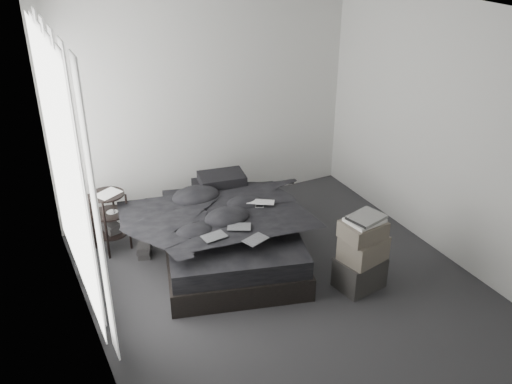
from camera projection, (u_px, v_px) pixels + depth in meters
name	position (u px, v px, depth m)	size (l,w,h in m)	color
floor	(293.00, 296.00, 5.47)	(3.60, 4.20, 0.01)	#2B2A2C
ceiling	(303.00, 17.00, 4.28)	(3.60, 4.20, 0.01)	white
wall_back	(206.00, 103.00, 6.54)	(3.60, 0.01, 2.60)	silver
wall_front	(485.00, 316.00, 3.20)	(3.60, 0.01, 2.60)	silver
wall_left	(84.00, 220.00, 4.16)	(0.01, 4.20, 2.60)	silver
wall_right	(457.00, 138.00, 5.58)	(0.01, 4.20, 2.60)	silver
window_left	(64.00, 167.00, 4.86)	(0.02, 2.00, 2.30)	white
curtain_left	(71.00, 173.00, 4.91)	(0.06, 2.12, 2.48)	white
bed	(230.00, 248.00, 5.99)	(1.35, 1.78, 0.24)	black
mattress	(230.00, 230.00, 5.89)	(1.29, 1.72, 0.19)	black
duvet	(230.00, 216.00, 5.76)	(1.31, 1.52, 0.21)	black
pillow_lower	(217.00, 188.00, 6.41)	(0.53, 0.36, 0.12)	black
pillow_upper	(222.00, 179.00, 6.36)	(0.50, 0.34, 0.11)	black
laptop	(260.00, 199.00, 5.84)	(0.28, 0.18, 0.02)	silver
comic_a	(214.00, 230.00, 5.30)	(0.22, 0.15, 0.01)	black
comic_b	(239.00, 220.00, 5.45)	(0.22, 0.15, 0.01)	black
comic_c	(256.00, 233.00, 5.25)	(0.22, 0.15, 0.01)	black
side_stand	(111.00, 222.00, 6.06)	(0.36, 0.36, 0.66)	black
papers	(108.00, 194.00, 5.90)	(0.25, 0.19, 0.01)	white
floor_books	(144.00, 251.00, 6.05)	(0.13, 0.19, 0.13)	black
box_lower	(359.00, 272.00, 5.53)	(0.43, 0.34, 0.32)	#242424
box_mid	(363.00, 248.00, 5.40)	(0.40, 0.32, 0.24)	#5C5449
box_upper	(363.00, 230.00, 5.31)	(0.38, 0.31, 0.17)	#5C5449
art_book_white	(365.00, 220.00, 5.26)	(0.33, 0.26, 0.03)	silver
art_book_snake	(366.00, 217.00, 5.25)	(0.32, 0.25, 0.03)	silver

